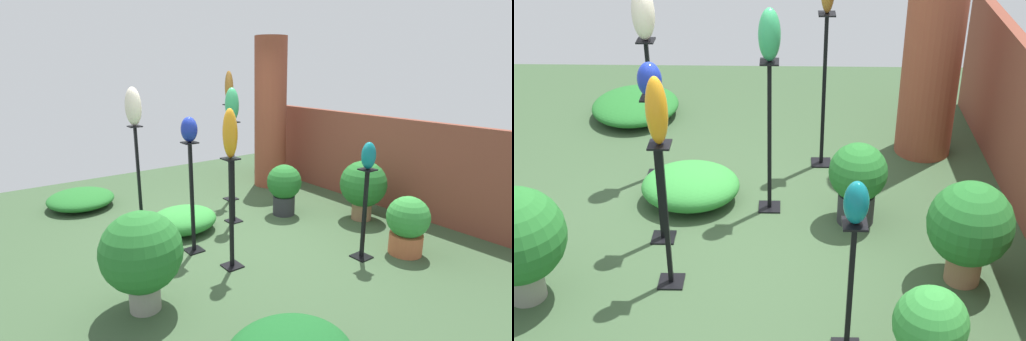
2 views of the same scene
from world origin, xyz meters
The scene contains 21 objects.
ground_plane centered at (0.00, 0.00, 0.00)m, with size 8.00×8.00×0.00m, color #385133.
brick_wall_back centered at (0.00, 2.53, 0.71)m, with size 5.60×0.12×1.41m, color brown.
brick_pillar centered at (-1.60, 1.83, 1.34)m, with size 0.58×0.58×2.67m, color brown.
pedestal_cobalt centered at (0.07, -0.66, 0.61)m, with size 0.20×0.20×1.33m.
pedestal_amber centered at (0.67, -0.51, 0.57)m, with size 0.20×0.20×1.24m.
pedestal_teal centered at (1.38, 0.82, 0.48)m, with size 0.20×0.20×1.06m.
pedestal_jade centered at (-0.44, 0.24, 0.66)m, with size 0.20×0.20×1.44m.
pedestal_ivory centered at (-1.02, -0.89, 0.65)m, with size 0.20×0.20×1.41m.
pedestal_bronze centered at (-1.29, 0.75, 0.73)m, with size 0.20×0.20×1.58m.
art_vase_cobalt centered at (0.07, -0.66, 1.47)m, with size 0.18×0.19×0.28m, color #192D9E.
art_vase_amber centered at (0.67, -0.51, 1.49)m, with size 0.16×0.16×0.51m, color orange.
art_vase_teal centered at (1.38, 0.82, 1.21)m, with size 0.16×0.16×0.30m, color #0F727A.
art_vase_jade centered at (-0.44, 0.24, 1.66)m, with size 0.19×0.19×0.45m, color #2D9356.
art_vase_ivory centered at (-1.02, -0.89, 1.66)m, with size 0.22×0.21×0.50m, color beige.
art_vase_bronze centered at (-1.29, 0.75, 1.84)m, with size 0.13×0.14×0.51m, color brown.
potted_plant_near_pillar centered at (-0.24, 1.01, 0.44)m, with size 0.51×0.51×0.76m.
potted_plant_mid_right centered at (0.59, 1.79, 0.51)m, with size 0.66×0.66×0.86m.
potted_plant_back_center centered at (0.87, -1.59, 0.55)m, with size 0.74×0.74×0.94m.
potted_plant_mid_left centered at (1.62, 1.32, 0.38)m, with size 0.49×0.49×0.70m.
foliage_bed_east centered at (-2.39, -1.35, 0.13)m, with size 1.08×0.99×0.26m, color #236B28.
foliage_bed_west centered at (-0.55, -0.49, 0.16)m, with size 0.81×0.91×0.32m, color #338C38.
Camera 1 is at (4.06, -2.69, 2.15)m, focal length 28.00 mm.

